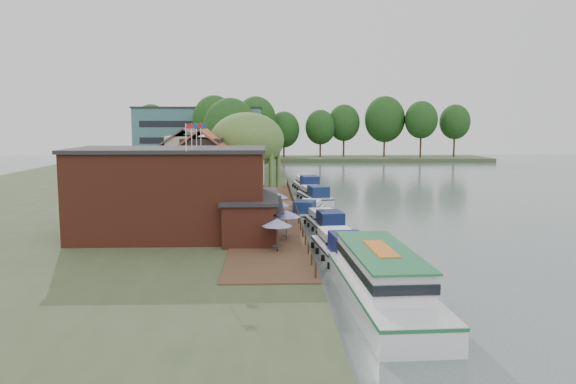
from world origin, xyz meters
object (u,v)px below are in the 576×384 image
object	(u,v)px
cottage_a	(204,169)
swan	(378,278)
umbrella_2	(277,213)
cruiser_3	(315,194)
cruiser_1	(326,220)
cottage_c	(226,158)
umbrella_1	(286,225)
pub	(195,192)
cruiser_4	(307,183)
cruiser_0	(341,245)
umbrella_0	(277,235)
umbrella_3	(270,208)
cottage_b	(189,163)
hotel_block	(200,137)
tour_boat	(383,279)
umbrella_4	(277,204)
cruiser_2	(308,209)
willow	(247,157)

from	to	relation	value
cottage_a	swan	distance (m)	29.09
umbrella_2	swan	world-z (taller)	umbrella_2
cruiser_3	cruiser_1	bearing A→B (deg)	-100.91
cottage_c	umbrella_1	bearing A→B (deg)	-78.52
pub	cruiser_4	bearing A→B (deg)	72.42
cruiser_1	cruiser_0	bearing A→B (deg)	-96.88
umbrella_0	umbrella_3	distance (m)	12.51
cottage_b	umbrella_0	xyz separation A→B (m)	(10.54, -30.95, -2.96)
umbrella_1	cruiser_0	size ratio (longest dim) A/B	0.23
hotel_block	cruiser_3	size ratio (longest dim) A/B	2.56
tour_boat	swan	xyz separation A→B (m)	(0.75, 5.08, -1.39)
umbrella_2	cruiser_4	size ratio (longest dim) A/B	0.23
hotel_block	cruiser_4	distance (m)	39.75
cottage_b	cruiser_1	size ratio (longest dim) A/B	1.02
umbrella_0	umbrella_4	bearing A→B (deg)	89.06
cruiser_0	tour_boat	distance (m)	10.20
swan	umbrella_3	bearing A→B (deg)	113.14
tour_boat	umbrella_0	bearing A→B (deg)	120.04
cruiser_2	cottage_b	bearing A→B (deg)	156.06
umbrella_0	swan	size ratio (longest dim) A/B	5.40
willow	cruiser_4	bearing A→B (deg)	64.17
umbrella_3	umbrella_4	size ratio (longest dim) A/B	1.00
cottage_b	tour_boat	xyz separation A→B (m)	(16.33, -40.03, -3.64)
hotel_block	umbrella_4	size ratio (longest dim) A/B	10.69
umbrella_1	umbrella_2	size ratio (longest dim) A/B	1.00
willow	cottage_c	bearing A→B (deg)	104.04
umbrella_1	umbrella_2	distance (m)	6.09
willow	umbrella_1	bearing A→B (deg)	-80.17
cruiser_0	umbrella_4	bearing A→B (deg)	102.31
hotel_block	umbrella_2	size ratio (longest dim) A/B	10.69
umbrella_3	hotel_block	bearing A→B (deg)	102.29
cottage_b	cruiser_0	size ratio (longest dim) A/B	0.94
pub	cruiser_2	size ratio (longest dim) A/B	2.20
tour_boat	umbrella_3	bearing A→B (deg)	103.79
umbrella_1	umbrella_0	bearing A→B (deg)	-101.41
cottage_a	pub	bearing A→B (deg)	-86.19
cruiser_3	swan	size ratio (longest dim) A/B	22.54
cottage_c	swan	xyz separation A→B (m)	(13.08, -43.95, -5.03)
pub	tour_boat	bearing A→B (deg)	-50.62
tour_boat	swan	bearing A→B (deg)	79.10
cruiser_0	swan	size ratio (longest dim) A/B	23.31
umbrella_0	umbrella_1	xyz separation A→B (m)	(0.78, 3.87, 0.00)
cruiser_4	swan	size ratio (longest dim) A/B	23.92
pub	tour_boat	size ratio (longest dim) A/B	1.36
umbrella_1	cruiser_1	bearing A→B (deg)	64.45
cruiser_2	cruiser_4	size ratio (longest dim) A/B	0.86
cottage_b	umbrella_3	xyz separation A→B (m)	(10.04, -18.45, -2.96)
cottage_b	umbrella_4	xyz separation A→B (m)	(10.79, -15.93, -2.96)
willow	umbrella_4	bearing A→B (deg)	-73.24
hotel_block	cruiser_1	bearing A→B (deg)	-73.38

